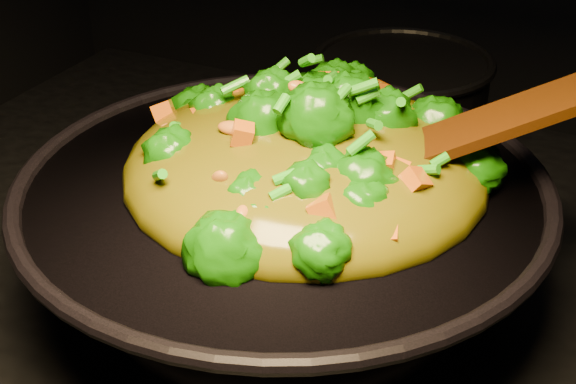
% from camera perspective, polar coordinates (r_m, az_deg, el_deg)
% --- Properties ---
extents(wok, '(0.61, 0.61, 0.13)m').
position_cam_1_polar(wok, '(0.74, -0.33, -3.65)').
color(wok, black).
rests_on(wok, stovetop).
extents(stir_fry, '(0.41, 0.41, 0.11)m').
position_cam_1_polar(stir_fry, '(0.69, 1.30, 5.30)').
color(stir_fry, '#166106').
rests_on(stir_fry, wok).
extents(spatula, '(0.32, 0.19, 0.14)m').
position_cam_1_polar(spatula, '(0.69, 13.08, 4.33)').
color(spatula, '#3C1307').
rests_on(spatula, wok).
extents(back_pot, '(0.28, 0.28, 0.12)m').
position_cam_1_polar(back_pot, '(1.03, 7.98, 6.33)').
color(back_pot, black).
rests_on(back_pot, stovetop).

